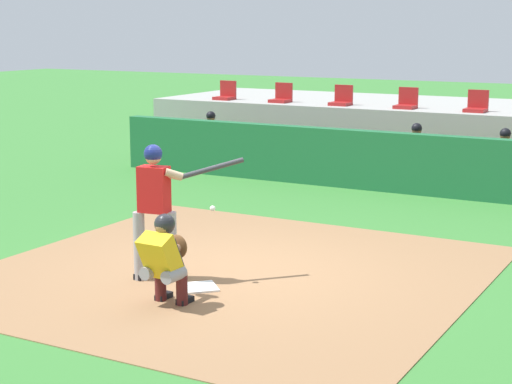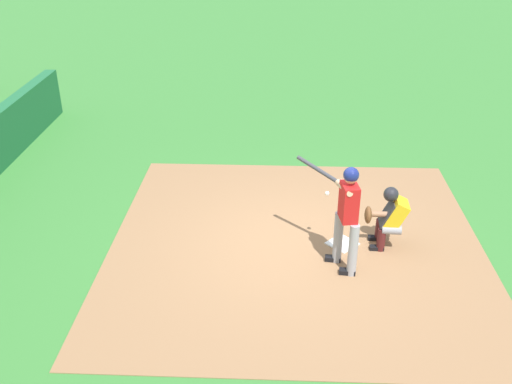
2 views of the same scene
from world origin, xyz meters
name	(u,v)px [view 1 (image 1 of 2)]	position (x,y,z in m)	size (l,w,h in m)	color
ground_plane	(231,273)	(0.00, 0.00, 0.00)	(80.00, 80.00, 0.00)	#387A33
dirt_infield	(231,273)	(0.00, 0.00, 0.01)	(6.40, 6.40, 0.01)	#936B47
home_plate	(199,287)	(0.00, -0.80, 0.02)	(0.44, 0.44, 0.02)	white
batter_at_plate	(157,203)	(-0.68, -0.74, 1.04)	(1.17, 0.98, 1.80)	#99999E
catcher_crouched	(165,256)	(0.00, -1.53, 0.61)	(0.49, 1.41, 1.13)	gray
dugout_wall	(396,162)	(0.00, 6.50, 0.60)	(13.00, 0.30, 1.20)	#1E6638
dugout_bench	(412,173)	(0.00, 7.50, 0.23)	(11.80, 0.44, 0.45)	olive
dugout_player_0	(208,138)	(-4.96, 7.34, 0.67)	(0.49, 0.70, 1.30)	#939399
dugout_player_1	(414,154)	(0.08, 7.34, 0.67)	(0.49, 0.70, 1.30)	#939399
dugout_player_2	(502,160)	(1.90, 7.34, 0.67)	(0.49, 0.70, 1.30)	#939399
stands_platform	(458,133)	(0.00, 10.90, 0.70)	(15.00, 4.40, 1.40)	#9E9E99
stadium_seat_0	(226,94)	(-5.69, 9.38, 1.53)	(0.46, 0.46, 0.48)	#A51E1E
stadium_seat_1	(282,97)	(-4.06, 9.38, 1.53)	(0.46, 0.46, 0.48)	#A51E1E
stadium_seat_2	(342,100)	(-2.44, 9.38, 1.53)	(0.46, 0.46, 0.48)	#A51E1E
stadium_seat_3	(406,102)	(-0.81, 9.38, 1.53)	(0.46, 0.46, 0.48)	#A51E1E
stadium_seat_4	(477,106)	(0.81, 9.38, 1.53)	(0.46, 0.46, 0.48)	#A51E1E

